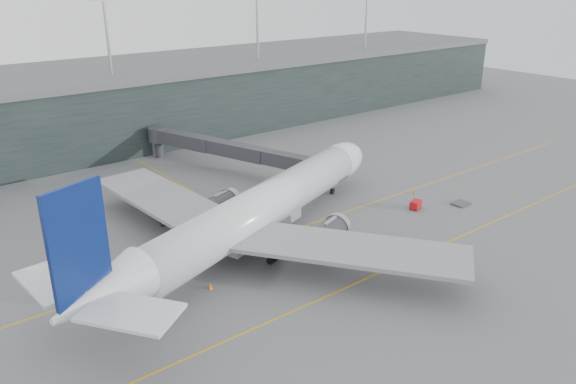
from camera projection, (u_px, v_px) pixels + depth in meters
ground at (225, 237)px, 77.05m from camera, size 320.00×320.00×0.00m
taxiline_a at (241, 247)px, 74.12m from camera, size 160.00×0.25×0.02m
taxiline_b at (321, 299)px, 62.41m from camera, size 160.00×0.25×0.02m
taxiline_lead_main at (187, 188)px, 94.56m from camera, size 0.25×60.00×0.02m
terminal at (74, 108)px, 116.72m from camera, size 240.00×36.00×29.00m
main_aircraft at (259, 210)px, 73.61m from camera, size 59.25×54.67×17.16m
jet_bridge at (236, 147)px, 101.40m from camera, size 15.20×42.98×6.01m
gse_cart at (416, 204)px, 85.91m from camera, size 2.26×1.80×1.34m
baggage_dolly at (461, 203)px, 87.83m from camera, size 2.74×2.25×0.26m
uld_a at (166, 218)px, 80.83m from camera, size 2.14×1.82×1.76m
uld_b at (171, 207)px, 84.43m from camera, size 2.24×2.00×1.70m
uld_c at (194, 205)px, 84.94m from camera, size 2.49×2.10×2.06m
cone_nose at (414, 191)px, 92.15m from camera, size 0.45×0.45×0.72m
cone_wing_stbd at (383, 266)px, 68.59m from camera, size 0.42×0.42×0.68m
cone_wing_port at (236, 194)px, 91.18m from camera, size 0.43×0.43×0.68m
cone_tail at (210, 286)px, 64.20m from camera, size 0.49×0.49×0.79m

